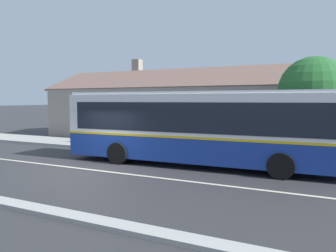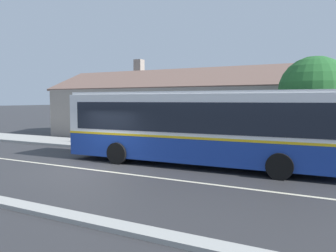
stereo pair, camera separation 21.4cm
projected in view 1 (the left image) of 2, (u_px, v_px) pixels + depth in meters
The scene contains 8 objects.
ground_plane at pixel (91, 170), 13.82m from camera, with size 300.00×300.00×0.00m, color #2D2D30.
sidewalk_far at pixel (158, 149), 19.18m from camera, with size 60.00×3.00×0.15m, color #9E9E99.
lane_divider_stripe at pixel (91, 170), 13.82m from camera, with size 60.00×0.16×0.01m, color beige.
community_building at pixel (207, 112), 24.94m from camera, with size 25.08×8.32×6.44m.
transit_bus at pixel (196, 126), 14.68m from camera, with size 12.35×3.08×3.32m.
bench_by_building at pixel (85, 136), 21.50m from camera, with size 1.87×0.51×0.94m.
bench_down_street at pixel (130, 140), 19.22m from camera, with size 1.77×0.51×0.94m.
street_tree_primary at pixel (312, 94), 16.17m from camera, with size 3.44×3.44×5.08m.
Camera 1 is at (8.97, -10.78, 2.94)m, focal length 35.00 mm.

